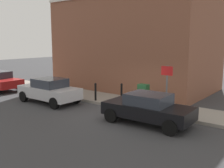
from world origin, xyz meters
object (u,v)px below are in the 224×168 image
object	(u,v)px
car_black	(148,108)
utility_cabinet	(143,95)
car_silver	(49,90)
bollard_far_kerb	(96,91)
street_sign	(167,82)
bollard_near_cabinet	(121,91)

from	to	relation	value
car_black	utility_cabinet	size ratio (longest dim) A/B	3.45
car_silver	bollard_far_kerb	distance (m)	2.72
street_sign	bollard_near_cabinet	bearing A→B (deg)	78.07
car_silver	street_sign	distance (m)	6.92
bollard_far_kerb	street_sign	size ratio (longest dim) A/B	0.45
car_black	bollard_near_cabinet	size ratio (longest dim) A/B	3.82
car_black	car_silver	xyz separation A→B (m)	(-0.07, 6.59, 0.04)
car_black	utility_cabinet	xyz separation A→B (m)	(2.29, 1.60, -0.02)
utility_cabinet	bollard_far_kerb	bearing A→B (deg)	105.04
bollard_far_kerb	bollard_near_cabinet	bearing A→B (deg)	-56.10
car_black	bollard_far_kerb	distance (m)	4.66
car_black	bollard_far_kerb	xyz separation A→B (m)	(1.54, 4.39, 0.00)
bollard_near_cabinet	car_silver	bearing A→B (deg)	125.43
bollard_far_kerb	street_sign	world-z (taller)	street_sign
car_silver	street_sign	xyz separation A→B (m)	(1.79, -6.62, 0.92)
bollard_near_cabinet	street_sign	size ratio (longest dim) A/B	0.45
bollard_near_cabinet	bollard_far_kerb	world-z (taller)	same
utility_cabinet	bollard_far_kerb	world-z (taller)	utility_cabinet
car_silver	bollard_far_kerb	world-z (taller)	car_silver
car_black	car_silver	bearing A→B (deg)	-0.69
utility_cabinet	bollard_near_cabinet	size ratio (longest dim) A/B	1.11
car_silver	bollard_near_cabinet	size ratio (longest dim) A/B	3.77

